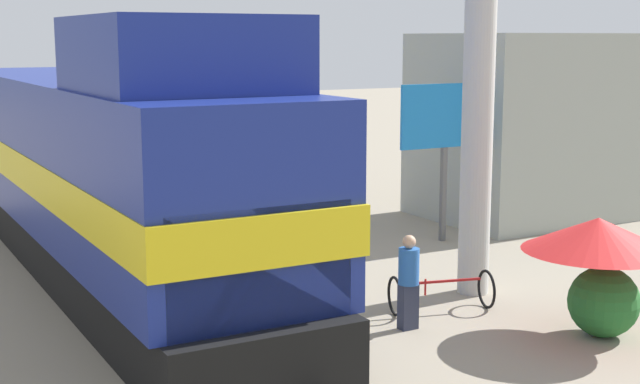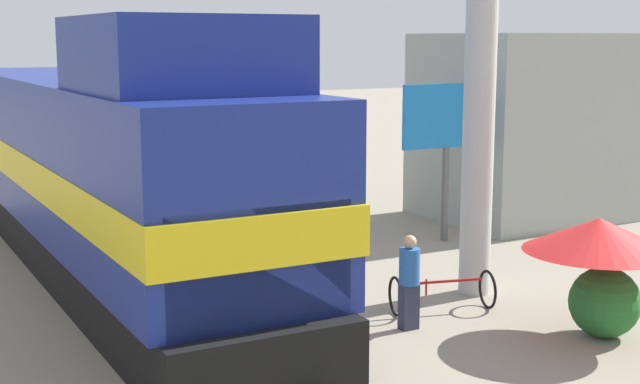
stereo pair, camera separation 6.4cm
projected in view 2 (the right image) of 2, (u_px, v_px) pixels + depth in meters
The scene contains 11 objects.
ground_plane at pixel (214, 360), 13.18m from camera, with size 120.00×120.00×0.00m, color gray.
rail_near at pixel (167, 364), 12.83m from camera, with size 0.08×29.70×0.15m, color #4C4742.
rail_far at pixel (258, 348), 13.51m from camera, with size 0.08×29.70×0.15m, color #4C4742.
locomotive at pixel (108, 171), 17.59m from camera, with size 3.11×16.15×5.03m.
utility_pole at pixel (482, 23), 15.84m from camera, with size 1.80×0.58×9.90m.
vendor_umbrella at pixel (599, 235), 13.94m from camera, with size 2.37×2.37×1.94m.
billboard_sign at pixel (447, 124), 20.49m from camera, with size 2.41×0.12×3.68m.
shrub_cluster at pixel (605, 302), 14.14m from camera, with size 1.13×1.13×1.13m, color #236028.
person_bystander at pixel (409, 279), 14.47m from camera, with size 0.34×0.34×1.57m.
bicycle at pixel (442, 292), 15.45m from camera, with size 1.87×1.10×0.69m.
building_block_distant at pixel (528, 126), 23.50m from camera, with size 5.08×4.14×4.82m, color #999E93.
Camera 2 is at (-4.60, -11.80, 4.71)m, focal length 50.00 mm.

